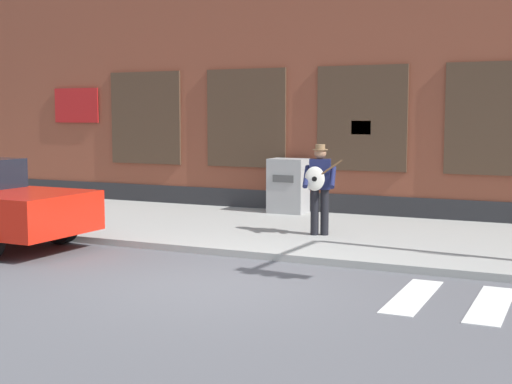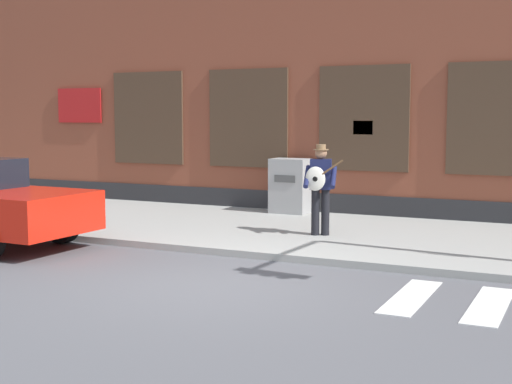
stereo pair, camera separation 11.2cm
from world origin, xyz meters
name	(u,v)px [view 2 (the right image)]	position (x,y,z in m)	size (l,w,h in m)	color
ground_plane	(216,284)	(0.00, 0.00, 0.00)	(160.00, 160.00, 0.00)	#56565B
sidewalk	(323,234)	(0.00, 4.25, 0.06)	(28.00, 4.97, 0.12)	#9E9E99
building_backdrop	(389,67)	(0.00, 8.73, 3.46)	(28.00, 4.06, 6.92)	brown
busker	(320,184)	(0.11, 3.73, 1.07)	(0.77, 0.64, 1.66)	black
utility_box	(290,186)	(-1.55, 6.28, 0.73)	(0.83, 0.60, 1.22)	#9E9E9E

